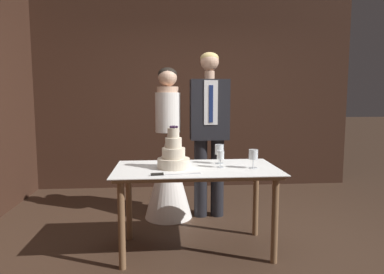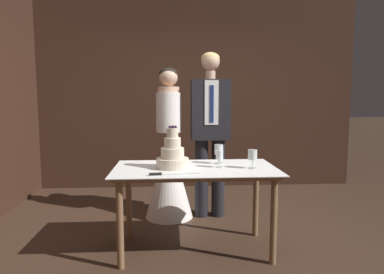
{
  "view_description": "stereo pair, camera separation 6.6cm",
  "coord_description": "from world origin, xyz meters",
  "px_view_note": "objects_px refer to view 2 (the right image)",
  "views": [
    {
      "loc": [
        -0.43,
        -2.93,
        1.37
      ],
      "look_at": [
        -0.15,
        0.44,
        0.97
      ],
      "focal_mm": 32.0,
      "sensor_mm": 36.0,
      "label": 1
    },
    {
      "loc": [
        -0.37,
        -2.93,
        1.37
      ],
      "look_at": [
        -0.15,
        0.44,
        0.97
      ],
      "focal_mm": 32.0,
      "sensor_mm": 36.0,
      "label": 2
    }
  ],
  "objects_px": {
    "bride": "(169,163)",
    "tiered_cake": "(173,155)",
    "wine_glass_far": "(253,155)",
    "cake_knife": "(164,174)",
    "cake_table": "(195,178)",
    "wine_glass_middle": "(220,156)",
    "groom": "(210,126)",
    "wine_glass_near": "(219,151)"
  },
  "relations": [
    {
      "from": "cake_table",
      "to": "wine_glass_near",
      "type": "relative_size",
      "value": 7.92
    },
    {
      "from": "groom",
      "to": "bride",
      "type": "bearing_deg",
      "value": 179.93
    },
    {
      "from": "cake_knife",
      "to": "groom",
      "type": "height_order",
      "value": "groom"
    },
    {
      "from": "tiered_cake",
      "to": "wine_glass_far",
      "type": "bearing_deg",
      "value": -4.99
    },
    {
      "from": "tiered_cake",
      "to": "wine_glass_near",
      "type": "distance_m",
      "value": 0.46
    },
    {
      "from": "bride",
      "to": "wine_glass_far",
      "type": "bearing_deg",
      "value": -52.8
    },
    {
      "from": "wine_glass_middle",
      "to": "wine_glass_near",
      "type": "bearing_deg",
      "value": 84.21
    },
    {
      "from": "cake_table",
      "to": "wine_glass_middle",
      "type": "height_order",
      "value": "wine_glass_middle"
    },
    {
      "from": "wine_glass_middle",
      "to": "groom",
      "type": "bearing_deg",
      "value": 88.7
    },
    {
      "from": "tiered_cake",
      "to": "cake_knife",
      "type": "bearing_deg",
      "value": -104.22
    },
    {
      "from": "bride",
      "to": "cake_knife",
      "type": "bearing_deg",
      "value": -91.59
    },
    {
      "from": "cake_knife",
      "to": "tiered_cake",
      "type": "bearing_deg",
      "value": 68.28
    },
    {
      "from": "wine_glass_far",
      "to": "cake_knife",
      "type": "bearing_deg",
      "value": -164.86
    },
    {
      "from": "wine_glass_middle",
      "to": "cake_knife",
      "type": "bearing_deg",
      "value": -151.13
    },
    {
      "from": "cake_table",
      "to": "wine_glass_far",
      "type": "relative_size",
      "value": 8.66
    },
    {
      "from": "groom",
      "to": "cake_knife",
      "type": "bearing_deg",
      "value": -113.28
    },
    {
      "from": "cake_table",
      "to": "groom",
      "type": "distance_m",
      "value": 0.99
    },
    {
      "from": "cake_table",
      "to": "bride",
      "type": "xyz_separation_m",
      "value": [
        -0.23,
        0.89,
        -0.04
      ]
    },
    {
      "from": "wine_glass_middle",
      "to": "bride",
      "type": "height_order",
      "value": "bride"
    },
    {
      "from": "wine_glass_far",
      "to": "bride",
      "type": "height_order",
      "value": "bride"
    },
    {
      "from": "bride",
      "to": "groom",
      "type": "bearing_deg",
      "value": -0.07
    },
    {
      "from": "cake_knife",
      "to": "bride",
      "type": "distance_m",
      "value": 1.17
    },
    {
      "from": "cake_table",
      "to": "tiered_cake",
      "type": "bearing_deg",
      "value": -178.58
    },
    {
      "from": "wine_glass_middle",
      "to": "wine_glass_far",
      "type": "xyz_separation_m",
      "value": [
        0.28,
        -0.06,
        0.01
      ]
    },
    {
      "from": "tiered_cake",
      "to": "groom",
      "type": "relative_size",
      "value": 0.2
    },
    {
      "from": "wine_glass_middle",
      "to": "wine_glass_far",
      "type": "relative_size",
      "value": 0.91
    },
    {
      "from": "wine_glass_near",
      "to": "cake_table",
      "type": "bearing_deg",
      "value": -144.51
    },
    {
      "from": "cake_table",
      "to": "wine_glass_middle",
      "type": "relative_size",
      "value": 9.56
    },
    {
      "from": "cake_knife",
      "to": "bride",
      "type": "bearing_deg",
      "value": 80.91
    },
    {
      "from": "bride",
      "to": "tiered_cake",
      "type": "bearing_deg",
      "value": -87.75
    },
    {
      "from": "tiered_cake",
      "to": "cake_knife",
      "type": "height_order",
      "value": "tiered_cake"
    },
    {
      "from": "tiered_cake",
      "to": "cake_knife",
      "type": "xyz_separation_m",
      "value": [
        -0.07,
        -0.26,
        -0.1
      ]
    },
    {
      "from": "cake_table",
      "to": "wine_glass_middle",
      "type": "xyz_separation_m",
      "value": [
        0.21,
        -0.01,
        0.19
      ]
    },
    {
      "from": "bride",
      "to": "wine_glass_middle",
      "type": "bearing_deg",
      "value": -63.51
    },
    {
      "from": "cake_table",
      "to": "groom",
      "type": "xyz_separation_m",
      "value": [
        0.23,
        0.89,
        0.38
      ]
    },
    {
      "from": "cake_knife",
      "to": "groom",
      "type": "relative_size",
      "value": 0.22
    },
    {
      "from": "wine_glass_far",
      "to": "bride",
      "type": "relative_size",
      "value": 0.1
    },
    {
      "from": "wine_glass_far",
      "to": "groom",
      "type": "relative_size",
      "value": 0.09
    },
    {
      "from": "cake_table",
      "to": "groom",
      "type": "height_order",
      "value": "groom"
    },
    {
      "from": "cake_knife",
      "to": "bride",
      "type": "height_order",
      "value": "bride"
    },
    {
      "from": "tiered_cake",
      "to": "wine_glass_near",
      "type": "height_order",
      "value": "tiered_cake"
    },
    {
      "from": "cake_knife",
      "to": "wine_glass_middle",
      "type": "xyz_separation_m",
      "value": [
        0.48,
        0.26,
        0.09
      ]
    }
  ]
}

